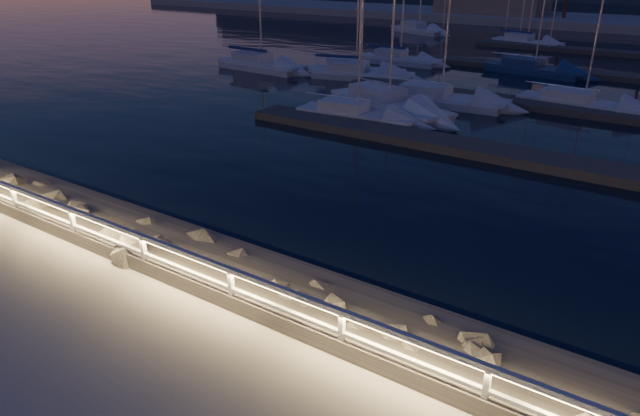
{
  "coord_description": "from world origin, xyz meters",
  "views": [
    {
      "loc": [
        9.0,
        -8.15,
        7.49
      ],
      "look_at": [
        0.75,
        4.0,
        1.01
      ],
      "focal_mm": 32.0,
      "sensor_mm": 36.0,
      "label": 1
    }
  ],
  "objects_px": {
    "sailboat_m": "(418,29)",
    "sailboat_n": "(525,41)",
    "sailboat_a": "(260,64)",
    "sailboat_j": "(358,73)",
    "sailboat_f": "(355,113)",
    "sailboat_k": "(532,68)",
    "sailboat_c": "(438,97)",
    "sailboat_g": "(580,103)",
    "guard_rail": "(197,265)",
    "sailboat_b": "(387,103)",
    "sailboat_i": "(398,59)",
    "sailboat_e": "(354,70)"
  },
  "relations": [
    {
      "from": "guard_rail",
      "to": "sailboat_e",
      "type": "height_order",
      "value": "sailboat_e"
    },
    {
      "from": "sailboat_e",
      "to": "sailboat_i",
      "type": "bearing_deg",
      "value": 72.31
    },
    {
      "from": "sailboat_e",
      "to": "sailboat_k",
      "type": "bearing_deg",
      "value": 23.25
    },
    {
      "from": "sailboat_e",
      "to": "sailboat_j",
      "type": "bearing_deg",
      "value": -57.07
    },
    {
      "from": "sailboat_e",
      "to": "sailboat_i",
      "type": "height_order",
      "value": "sailboat_e"
    },
    {
      "from": "sailboat_f",
      "to": "sailboat_n",
      "type": "height_order",
      "value": "sailboat_n"
    },
    {
      "from": "sailboat_j",
      "to": "sailboat_m",
      "type": "bearing_deg",
      "value": 93.31
    },
    {
      "from": "sailboat_a",
      "to": "sailboat_i",
      "type": "bearing_deg",
      "value": 51.51
    },
    {
      "from": "sailboat_b",
      "to": "sailboat_f",
      "type": "bearing_deg",
      "value": -75.76
    },
    {
      "from": "guard_rail",
      "to": "sailboat_g",
      "type": "height_order",
      "value": "sailboat_g"
    },
    {
      "from": "sailboat_g",
      "to": "sailboat_k",
      "type": "distance_m",
      "value": 11.12
    },
    {
      "from": "sailboat_g",
      "to": "sailboat_j",
      "type": "relative_size",
      "value": 0.98
    },
    {
      "from": "sailboat_f",
      "to": "sailboat_a",
      "type": "bearing_deg",
      "value": 142.75
    },
    {
      "from": "sailboat_c",
      "to": "sailboat_m",
      "type": "bearing_deg",
      "value": 112.54
    },
    {
      "from": "sailboat_c",
      "to": "sailboat_e",
      "type": "bearing_deg",
      "value": 146.6
    },
    {
      "from": "sailboat_g",
      "to": "sailboat_n",
      "type": "distance_m",
      "value": 26.67
    },
    {
      "from": "sailboat_a",
      "to": "sailboat_j",
      "type": "xyz_separation_m",
      "value": [
        8.18,
        1.24,
        -0.04
      ]
    },
    {
      "from": "sailboat_e",
      "to": "sailboat_f",
      "type": "xyz_separation_m",
      "value": [
        6.59,
        -10.85,
        -0.04
      ]
    },
    {
      "from": "sailboat_a",
      "to": "sailboat_b",
      "type": "xyz_separation_m",
      "value": [
        14.3,
        -5.95,
        -0.0
      ]
    },
    {
      "from": "guard_rail",
      "to": "sailboat_j",
      "type": "bearing_deg",
      "value": 113.28
    },
    {
      "from": "guard_rail",
      "to": "sailboat_f",
      "type": "height_order",
      "value": "sailboat_f"
    },
    {
      "from": "sailboat_b",
      "to": "sailboat_g",
      "type": "xyz_separation_m",
      "value": [
        9.1,
        6.53,
        -0.06
      ]
    },
    {
      "from": "sailboat_b",
      "to": "sailboat_g",
      "type": "distance_m",
      "value": 11.2
    },
    {
      "from": "sailboat_e",
      "to": "sailboat_k",
      "type": "relative_size",
      "value": 0.95
    },
    {
      "from": "sailboat_n",
      "to": "sailboat_g",
      "type": "bearing_deg",
      "value": -55.5
    },
    {
      "from": "sailboat_a",
      "to": "sailboat_c",
      "type": "xyz_separation_m",
      "value": [
        16.09,
        -2.79,
        -0.05
      ]
    },
    {
      "from": "sailboat_b",
      "to": "sailboat_k",
      "type": "height_order",
      "value": "sailboat_b"
    },
    {
      "from": "sailboat_m",
      "to": "sailboat_n",
      "type": "bearing_deg",
      "value": 5.5
    },
    {
      "from": "sailboat_a",
      "to": "sailboat_k",
      "type": "height_order",
      "value": "sailboat_a"
    },
    {
      "from": "guard_rail",
      "to": "sailboat_e",
      "type": "relative_size",
      "value": 3.65
    },
    {
      "from": "sailboat_f",
      "to": "sailboat_k",
      "type": "xyz_separation_m",
      "value": [
        4.07,
        19.14,
        0.01
      ]
    },
    {
      "from": "sailboat_j",
      "to": "sailboat_n",
      "type": "height_order",
      "value": "sailboat_j"
    },
    {
      "from": "sailboat_f",
      "to": "sailboat_g",
      "type": "height_order",
      "value": "sailboat_g"
    },
    {
      "from": "sailboat_a",
      "to": "sailboat_b",
      "type": "height_order",
      "value": "sailboat_b"
    },
    {
      "from": "sailboat_a",
      "to": "sailboat_j",
      "type": "relative_size",
      "value": 1.05
    },
    {
      "from": "sailboat_g",
      "to": "sailboat_i",
      "type": "distance_m",
      "value": 17.61
    },
    {
      "from": "sailboat_c",
      "to": "sailboat_e",
      "type": "height_order",
      "value": "sailboat_c"
    },
    {
      "from": "sailboat_f",
      "to": "sailboat_i",
      "type": "height_order",
      "value": "sailboat_i"
    },
    {
      "from": "sailboat_i",
      "to": "sailboat_n",
      "type": "xyz_separation_m",
      "value": [
        5.59,
        16.72,
        -0.01
      ]
    },
    {
      "from": "sailboat_g",
      "to": "sailboat_n",
      "type": "bearing_deg",
      "value": 117.42
    },
    {
      "from": "sailboat_c",
      "to": "sailboat_j",
      "type": "distance_m",
      "value": 8.88
    },
    {
      "from": "sailboat_a",
      "to": "sailboat_e",
      "type": "xyz_separation_m",
      "value": [
        7.34,
        2.01,
        -0.03
      ]
    },
    {
      "from": "sailboat_c",
      "to": "sailboat_g",
      "type": "relative_size",
      "value": 1.07
    },
    {
      "from": "guard_rail",
      "to": "sailboat_b",
      "type": "relative_size",
      "value": 3.09
    },
    {
      "from": "sailboat_i",
      "to": "sailboat_m",
      "type": "height_order",
      "value": "sailboat_m"
    },
    {
      "from": "sailboat_g",
      "to": "sailboat_e",
      "type": "bearing_deg",
      "value": -179.99
    },
    {
      "from": "sailboat_n",
      "to": "sailboat_m",
      "type": "bearing_deg",
      "value": 178.42
    },
    {
      "from": "sailboat_n",
      "to": "sailboat_k",
      "type": "bearing_deg",
      "value": -60.31
    },
    {
      "from": "sailboat_c",
      "to": "sailboat_k",
      "type": "relative_size",
      "value": 1.05
    },
    {
      "from": "sailboat_g",
      "to": "sailboat_a",
      "type": "bearing_deg",
      "value": -173.48
    }
  ]
}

